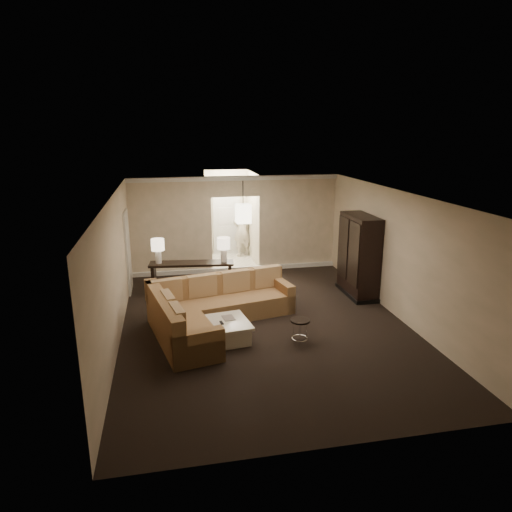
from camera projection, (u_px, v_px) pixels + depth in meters
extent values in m
plane|color=black|center=(265.00, 325.00, 9.82)|extent=(8.00, 8.00, 0.00)
cube|color=beige|center=(236.00, 224.00, 13.22)|extent=(6.00, 0.04, 2.80)
cube|color=beige|center=(335.00, 352.00, 5.66)|extent=(6.00, 0.04, 2.80)
cube|color=beige|center=(115.00, 271.00, 8.87)|extent=(0.04, 8.00, 2.80)
cube|color=beige|center=(399.00, 255.00, 10.01)|extent=(0.04, 8.00, 2.80)
cube|color=white|center=(266.00, 195.00, 9.06)|extent=(6.00, 8.00, 0.02)
cube|color=silver|center=(235.00, 178.00, 12.81)|extent=(6.00, 0.10, 0.12)
cube|color=silver|center=(237.00, 269.00, 13.53)|extent=(6.00, 0.10, 0.12)
cube|color=silver|center=(128.00, 252.00, 11.62)|extent=(0.05, 0.90, 2.10)
cube|color=silver|center=(231.00, 261.00, 14.54)|extent=(1.40, 2.00, 0.01)
cube|color=beige|center=(208.00, 219.00, 14.03)|extent=(0.04, 2.00, 2.80)
cube|color=beige|center=(253.00, 217.00, 14.29)|extent=(0.04, 2.00, 2.80)
cube|color=beige|center=(226.00, 212.00, 15.11)|extent=(1.40, 0.04, 2.80)
cube|color=silver|center=(227.00, 223.00, 15.17)|extent=(0.90, 0.05, 2.10)
cube|color=brown|center=(223.00, 308.00, 10.17)|extent=(3.30, 1.60, 0.44)
cube|color=brown|center=(189.00, 339.00, 8.66)|extent=(1.24, 1.65, 0.44)
cube|color=brown|center=(217.00, 283.00, 10.35)|extent=(3.15, 0.92, 0.49)
cube|color=brown|center=(163.00, 309.00, 8.87)|extent=(0.79, 2.53, 0.49)
cube|color=brown|center=(282.00, 294.00, 10.71)|extent=(0.41, 0.98, 0.66)
cube|color=brown|center=(198.00, 348.00, 8.08)|extent=(0.98, 0.41, 0.66)
cube|color=#A68159|center=(167.00, 290.00, 9.85)|extent=(0.68, 0.30, 0.49)
cube|color=#A68159|center=(202.00, 285.00, 10.15)|extent=(0.68, 0.30, 0.49)
cube|color=#A68159|center=(235.00, 281.00, 10.46)|extent=(0.68, 0.30, 0.49)
cube|color=#A68159|center=(267.00, 277.00, 10.76)|extent=(0.68, 0.30, 0.49)
cube|color=#A68159|center=(168.00, 305.00, 9.01)|extent=(0.30, 0.66, 0.49)
cube|color=#A68159|center=(178.00, 319.00, 8.35)|extent=(0.30, 0.66, 0.49)
cube|color=white|center=(224.00, 332.00, 9.07)|extent=(1.01, 1.01, 0.34)
cube|color=white|center=(223.00, 323.00, 9.02)|extent=(1.12, 1.12, 0.06)
cube|color=black|center=(222.00, 323.00, 8.95)|extent=(0.07, 0.16, 0.02)
cube|color=beige|center=(228.00, 318.00, 9.19)|extent=(0.26, 0.32, 0.01)
cube|color=black|center=(192.00, 263.00, 11.53)|extent=(2.16, 0.71, 0.06)
cube|color=black|center=(154.00, 280.00, 11.56)|extent=(0.12, 0.44, 0.77)
cube|color=black|center=(230.00, 278.00, 11.72)|extent=(0.12, 0.44, 0.77)
cube|color=black|center=(193.00, 289.00, 11.71)|extent=(2.06, 0.66, 0.04)
cube|color=black|center=(359.00, 256.00, 11.36)|extent=(0.57, 1.36, 2.05)
cube|color=black|center=(354.00, 254.00, 10.95)|extent=(0.03, 0.60, 1.56)
cube|color=black|center=(343.00, 247.00, 11.59)|extent=(0.03, 0.60, 1.56)
cube|color=black|center=(357.00, 292.00, 11.63)|extent=(0.60, 1.42, 0.10)
cylinder|color=black|center=(300.00, 320.00, 8.90)|extent=(0.39, 0.39, 0.04)
torus|color=silver|center=(300.00, 338.00, 9.00)|extent=(0.32, 0.32, 0.02)
cylinder|color=silver|center=(306.00, 330.00, 9.02)|extent=(0.02, 0.02, 0.46)
cylinder|color=silver|center=(293.00, 330.00, 9.05)|extent=(0.02, 0.02, 0.46)
cylinder|color=silver|center=(300.00, 335.00, 8.82)|extent=(0.02, 0.02, 0.46)
cylinder|color=white|center=(158.00, 257.00, 11.41)|extent=(0.15, 0.15, 0.34)
cylinder|color=#FCE2BD|center=(158.00, 245.00, 11.32)|extent=(0.33, 0.33, 0.29)
cylinder|color=white|center=(224.00, 255.00, 11.54)|extent=(0.15, 0.15, 0.34)
cylinder|color=#FCE2BD|center=(224.00, 243.00, 11.46)|extent=(0.33, 0.33, 0.29)
cylinder|color=black|center=(243.00, 192.00, 11.69)|extent=(0.02, 0.02, 0.60)
cube|color=#FFF0C6|center=(243.00, 214.00, 11.84)|extent=(0.38, 0.38, 0.48)
imported|color=silver|center=(242.00, 227.00, 14.93)|extent=(0.83, 0.71, 1.95)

